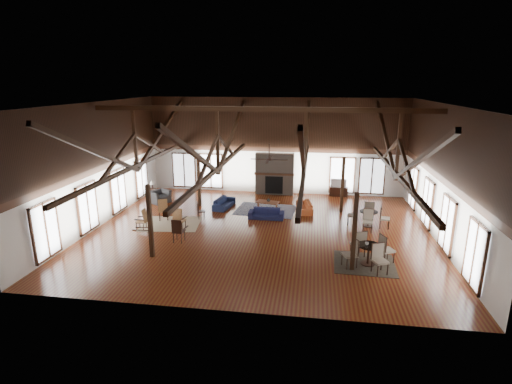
# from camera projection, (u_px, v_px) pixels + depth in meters

# --- Properties ---
(floor) EXTENTS (16.00, 16.00, 0.00)m
(floor) POSITION_uv_depth(u_px,v_px,m) (260.00, 231.00, 19.16)
(floor) COLOR #5E3313
(floor) RESTS_ON ground
(ceiling) EXTENTS (16.00, 14.00, 0.02)m
(ceiling) POSITION_uv_depth(u_px,v_px,m) (261.00, 103.00, 17.55)
(ceiling) COLOR black
(ceiling) RESTS_ON wall_back
(wall_back) EXTENTS (16.00, 0.02, 6.00)m
(wall_back) POSITION_uv_depth(u_px,v_px,m) (275.00, 146.00, 25.03)
(wall_back) COLOR silver
(wall_back) RESTS_ON floor
(wall_front) EXTENTS (16.00, 0.02, 6.00)m
(wall_front) POSITION_uv_depth(u_px,v_px,m) (229.00, 221.00, 11.69)
(wall_front) COLOR silver
(wall_front) RESTS_ON floor
(wall_left) EXTENTS (0.02, 14.00, 6.00)m
(wall_left) POSITION_uv_depth(u_px,v_px,m) (98.00, 165.00, 19.47)
(wall_left) COLOR silver
(wall_left) RESTS_ON floor
(wall_right) EXTENTS (0.02, 14.00, 6.00)m
(wall_right) POSITION_uv_depth(u_px,v_px,m) (444.00, 176.00, 17.25)
(wall_right) COLOR silver
(wall_right) RESTS_ON floor
(roof_truss) EXTENTS (15.60, 14.07, 3.14)m
(roof_truss) POSITION_uv_depth(u_px,v_px,m) (261.00, 148.00, 18.08)
(roof_truss) COLOR #321D0E
(roof_truss) RESTS_ON wall_back
(post_grid) EXTENTS (8.16, 7.16, 3.05)m
(post_grid) POSITION_uv_depth(u_px,v_px,m) (261.00, 201.00, 18.75)
(post_grid) COLOR #321D0E
(post_grid) RESTS_ON floor
(fireplace) EXTENTS (2.50, 0.69, 2.60)m
(fireplace) POSITION_uv_depth(u_px,v_px,m) (275.00, 174.00, 25.18)
(fireplace) COLOR #685C4F
(fireplace) RESTS_ON floor
(ceiling_fan) EXTENTS (1.60, 1.60, 0.75)m
(ceiling_fan) POSITION_uv_depth(u_px,v_px,m) (269.00, 159.00, 17.14)
(ceiling_fan) COLOR black
(ceiling_fan) RESTS_ON roof_truss
(sofa_navy_front) EXTENTS (1.84, 0.73, 0.54)m
(sofa_navy_front) POSITION_uv_depth(u_px,v_px,m) (266.00, 214.00, 20.85)
(sofa_navy_front) COLOR #171B41
(sofa_navy_front) RESTS_ON floor
(sofa_navy_left) EXTENTS (1.95, 1.02, 0.54)m
(sofa_navy_left) POSITION_uv_depth(u_px,v_px,m) (224.00, 203.00, 22.68)
(sofa_navy_left) COLOR #161D3C
(sofa_navy_left) RESTS_ON floor
(sofa_orange) EXTENTS (1.91, 1.02, 0.53)m
(sofa_orange) POSITION_uv_depth(u_px,v_px,m) (304.00, 206.00, 22.05)
(sofa_orange) COLOR #AF4B21
(sofa_orange) RESTS_ON floor
(coffee_table) EXTENTS (1.32, 0.85, 0.47)m
(coffee_table) POSITION_uv_depth(u_px,v_px,m) (267.00, 203.00, 22.25)
(coffee_table) COLOR brown
(coffee_table) RESTS_ON floor
(vase) EXTENTS (0.24, 0.24, 0.21)m
(vase) POSITION_uv_depth(u_px,v_px,m) (269.00, 200.00, 22.22)
(vase) COLOR #B2B2B2
(vase) RESTS_ON coffee_table
(armchair) EXTENTS (1.39, 1.43, 0.71)m
(armchair) POSITION_uv_depth(u_px,v_px,m) (160.00, 197.00, 23.58)
(armchair) COLOR #2B2B2E
(armchair) RESTS_ON floor
(side_table_lamp) EXTENTS (0.45, 0.45, 1.14)m
(side_table_lamp) POSITION_uv_depth(u_px,v_px,m) (153.00, 191.00, 24.43)
(side_table_lamp) COLOR black
(side_table_lamp) RESTS_ON floor
(rocking_chair_a) EXTENTS (0.73, 0.95, 1.08)m
(rocking_chair_a) POSITION_uv_depth(u_px,v_px,m) (163.00, 209.00, 20.73)
(rocking_chair_a) COLOR brown
(rocking_chair_a) RESTS_ON floor
(rocking_chair_b) EXTENTS (0.58, 0.91, 1.10)m
(rocking_chair_b) POSITION_uv_depth(u_px,v_px,m) (179.00, 220.00, 19.20)
(rocking_chair_b) COLOR brown
(rocking_chair_b) RESTS_ON floor
(rocking_chair_c) EXTENTS (0.82, 0.47, 1.04)m
(rocking_chair_c) POSITION_uv_depth(u_px,v_px,m) (143.00, 220.00, 19.25)
(rocking_chair_c) COLOR brown
(rocking_chair_c) RESTS_ON floor
(side_chair_a) EXTENTS (0.51, 0.51, 0.90)m
(side_chair_a) POSITION_uv_depth(u_px,v_px,m) (199.00, 209.00, 20.73)
(side_chair_a) COLOR black
(side_chair_a) RESTS_ON floor
(side_chair_b) EXTENTS (0.50, 0.50, 1.11)m
(side_chair_b) POSITION_uv_depth(u_px,v_px,m) (178.00, 229.00, 17.62)
(side_chair_b) COLOR black
(side_chair_b) RESTS_ON floor
(cafe_table_near) EXTENTS (2.18, 2.18, 1.13)m
(cafe_table_near) POSITION_uv_depth(u_px,v_px,m) (369.00, 251.00, 15.55)
(cafe_table_near) COLOR black
(cafe_table_near) RESTS_ON floor
(cafe_table_far) EXTENTS (2.10, 2.10, 1.07)m
(cafe_table_far) POSITION_uv_depth(u_px,v_px,m) (368.00, 216.00, 19.68)
(cafe_table_far) COLOR black
(cafe_table_far) RESTS_ON floor
(cup_near) EXTENTS (0.16, 0.16, 0.11)m
(cup_near) POSITION_uv_depth(u_px,v_px,m) (367.00, 244.00, 15.47)
(cup_near) COLOR #B2B2B2
(cup_near) RESTS_ON cafe_table_near
(cup_far) EXTENTS (0.14, 0.14, 0.10)m
(cup_far) POSITION_uv_depth(u_px,v_px,m) (371.00, 211.00, 19.50)
(cup_far) COLOR #B2B2B2
(cup_far) RESTS_ON cafe_table_far
(tv_console) EXTENTS (1.12, 0.42, 0.56)m
(tv_console) POSITION_uv_depth(u_px,v_px,m) (338.00, 191.00, 24.96)
(tv_console) COLOR black
(tv_console) RESTS_ON floor
(television) EXTENTS (0.96, 0.19, 0.55)m
(television) POSITION_uv_depth(u_px,v_px,m) (339.00, 183.00, 24.82)
(television) COLOR #B2B2B2
(television) RESTS_ON tv_console
(rug_tan) EXTENTS (3.10, 2.57, 0.01)m
(rug_tan) POSITION_uv_depth(u_px,v_px,m) (171.00, 224.00, 20.12)
(rug_tan) COLOR tan
(rug_tan) RESTS_ON floor
(rug_navy) EXTENTS (3.42, 2.68, 0.01)m
(rug_navy) POSITION_uv_depth(u_px,v_px,m) (266.00, 210.00, 22.29)
(rug_navy) COLOR #1B234C
(rug_navy) RESTS_ON floor
(rug_dark) EXTENTS (2.44, 2.23, 0.01)m
(rug_dark) POSITION_uv_depth(u_px,v_px,m) (364.00, 263.00, 15.74)
(rug_dark) COLOR black
(rug_dark) RESTS_ON floor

